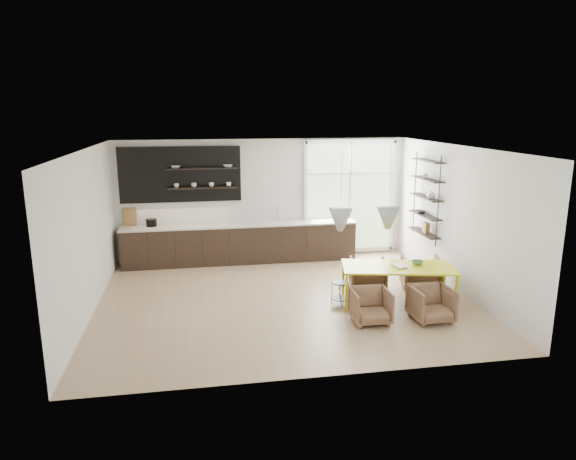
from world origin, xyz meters
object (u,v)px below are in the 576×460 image
object	(u,v)px
armchair_back_left	(368,275)
armchair_front_right	(431,304)
dining_table	(398,269)
armchair_front_left	(370,306)
armchair_back_right	(421,273)
wire_stool	(340,290)

from	to	relation	value
armchair_back_left	armchair_front_right	bearing A→B (deg)	121.97
dining_table	armchair_front_left	world-z (taller)	dining_table
armchair_back_left	armchair_front_left	xyz separation A→B (m)	(-0.47, -1.54, -0.03)
armchair_back_right	armchair_front_left	bearing A→B (deg)	56.42
dining_table	wire_stool	bearing A→B (deg)	-178.04
armchair_front_right	armchair_front_left	bearing A→B (deg)	171.36
wire_stool	armchair_back_left	bearing A→B (deg)	40.62
armchair_back_right	wire_stool	distance (m)	1.90
wire_stool	armchair_front_left	bearing A→B (deg)	-72.30
dining_table	armchair_back_left	world-z (taller)	dining_table
dining_table	wire_stool	size ratio (longest dim) A/B	4.93
armchair_back_left	armchair_back_right	world-z (taller)	armchair_back_right
armchair_back_right	wire_stool	size ratio (longest dim) A/B	1.70
armchair_back_right	wire_stool	bearing A→B (deg)	29.73
armchair_front_right	wire_stool	distance (m)	1.68
armchair_back_right	armchair_front_right	world-z (taller)	armchair_back_right
armchair_back_left	wire_stool	size ratio (longest dim) A/B	1.64
dining_table	armchair_front_left	size ratio (longest dim) A/B	3.36
dining_table	armchair_back_right	size ratio (longest dim) A/B	2.90
armchair_front_right	wire_stool	size ratio (longest dim) A/B	1.53
armchair_front_right	wire_stool	world-z (taller)	armchair_front_right
armchair_front_left	armchair_front_right	world-z (taller)	armchair_front_right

